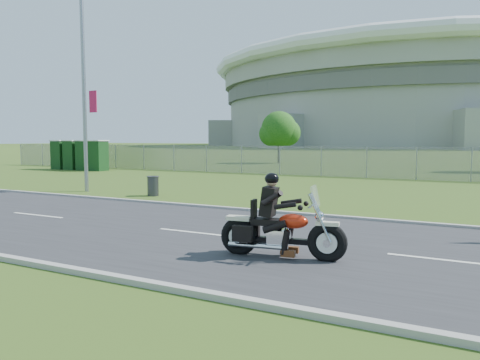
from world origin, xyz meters
The scene contains 14 objects.
ground centered at (0.00, 0.00, 0.00)m, with size 420.00×420.00×0.00m, color #2E4616.
road centered at (0.00, 0.00, 0.02)m, with size 120.00×8.00×0.04m, color #28282B.
curb_north centered at (0.00, 4.05, 0.05)m, with size 120.00×0.18×0.12m, color #9E9B93.
curb_south centered at (0.00, -4.05, 0.05)m, with size 120.00×0.18×0.12m, color #9E9B93.
fence centered at (-5.00, 20.00, 1.00)m, with size 60.00×0.03×2.00m, color gray.
stadium centered at (-20.00, 170.00, 15.58)m, with size 140.40×140.40×29.20m.
streetlight centered at (-11.98, 6.22, 5.64)m, with size 0.90×2.46×10.00m.
porta_toilet_a centered at (-22.00, 17.00, 1.15)m, with size 1.10×1.10×2.30m, color #113713.
porta_toilet_b centered at (-23.40, 17.00, 1.15)m, with size 1.10×1.10×2.30m, color #113713.
porta_toilet_c centered at (-24.80, 17.00, 1.15)m, with size 1.10×1.10×2.30m, color #113713.
porta_toilet_d centered at (-26.20, 17.00, 1.15)m, with size 1.10×1.10×2.30m, color #113713.
tree_fence_mid centered at (-13.95, 34.04, 3.30)m, with size 3.96×3.69×5.30m.
motorcycle_lead centered at (0.96, -1.31, 0.57)m, with size 2.68×0.92×1.81m.
trash_can centered at (-8.13, 6.08, 0.42)m, with size 0.49×0.49×0.84m, color #37383D.
Camera 1 is at (4.65, -10.13, 2.49)m, focal length 35.00 mm.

